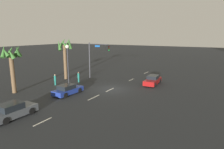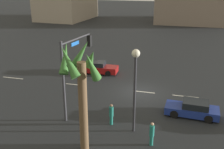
% 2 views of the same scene
% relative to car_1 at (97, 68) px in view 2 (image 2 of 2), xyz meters
% --- Properties ---
extents(ground_plane, '(220.00, 220.00, 0.00)m').
position_rel_car_1_xyz_m(ground_plane, '(-5.66, 4.15, -0.63)').
color(ground_plane, '#232628').
extents(lane_stripe_2, '(2.40, 0.14, 0.01)m').
position_rel_car_1_xyz_m(lane_stripe_2, '(-10.07, 4.15, -0.63)').
color(lane_stripe_2, silver).
rests_on(lane_stripe_2, ground_plane).
extents(lane_stripe_3, '(2.12, 0.14, 0.01)m').
position_rel_car_1_xyz_m(lane_stripe_3, '(-6.15, 4.15, -0.63)').
color(lane_stripe_3, silver).
rests_on(lane_stripe_3, ground_plane).
extents(lane_stripe_4, '(1.93, 0.14, 0.01)m').
position_rel_car_1_xyz_m(lane_stripe_4, '(1.13, 4.15, -0.63)').
color(lane_stripe_4, silver).
rests_on(lane_stripe_4, ground_plane).
extents(lane_stripe_5, '(2.54, 0.14, 0.01)m').
position_rel_car_1_xyz_m(lane_stripe_5, '(8.51, 4.15, -0.63)').
color(lane_stripe_5, silver).
rests_on(lane_stripe_5, ground_plane).
extents(car_1, '(4.64, 1.96, 1.36)m').
position_rel_car_1_xyz_m(car_1, '(0.00, 0.00, 0.00)').
color(car_1, maroon).
rests_on(car_1, ground_plane).
extents(car_2, '(4.23, 1.98, 1.30)m').
position_rel_car_1_xyz_m(car_2, '(-10.64, 7.85, -0.03)').
color(car_2, navy).
rests_on(car_2, ground_plane).
extents(traffic_signal, '(0.87, 4.55, 6.28)m').
position_rel_car_1_xyz_m(traffic_signal, '(-1.35, 9.77, 3.60)').
color(traffic_signal, '#38383D').
rests_on(traffic_signal, ground_plane).
extents(streetlamp, '(0.56, 0.56, 6.11)m').
position_rel_car_1_xyz_m(streetlamp, '(-6.53, 11.38, 3.65)').
color(streetlamp, '#2D2D33').
rests_on(streetlamp, ground_plane).
extents(pedestrian_0, '(0.40, 0.40, 1.68)m').
position_rel_car_1_xyz_m(pedestrian_0, '(-4.72, 10.90, 0.25)').
color(pedestrian_0, '#1E7266').
rests_on(pedestrian_0, ground_plane).
extents(pedestrian_1, '(0.37, 0.37, 1.68)m').
position_rel_car_1_xyz_m(pedestrian_1, '(-8.00, 12.78, 0.26)').
color(pedestrian_1, '#1E7266').
rests_on(pedestrian_1, ground_plane).
extents(palm_tree_1, '(2.64, 2.82, 7.09)m').
position_rel_car_1_xyz_m(palm_tree_1, '(-3.83, 14.44, 4.22)').
color(palm_tree_1, brown).
rests_on(palm_tree_1, ground_plane).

